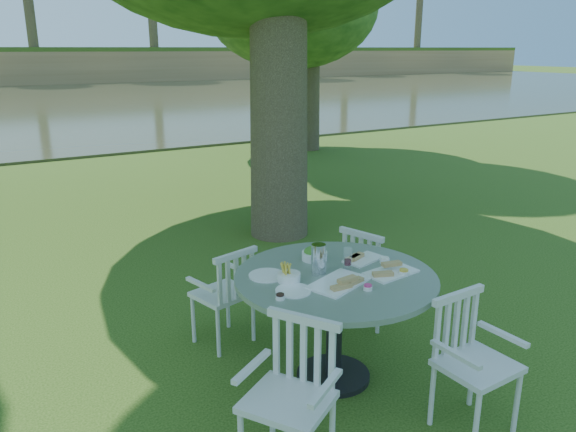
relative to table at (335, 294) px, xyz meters
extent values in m
plane|color=#1F3E0D|center=(0.46, 1.26, -0.70)|extent=(140.00, 140.00, 0.00)
cylinder|color=black|center=(0.00, 0.00, -0.68)|extent=(0.56, 0.56, 0.04)
cylinder|color=black|center=(0.00, 0.00, -0.27)|extent=(0.12, 0.12, 0.77)
cylinder|color=slate|center=(0.00, 0.00, 0.13)|extent=(1.47, 1.47, 0.04)
cylinder|color=silver|center=(1.09, 0.48, -0.47)|extent=(0.04, 0.04, 0.45)
cylinder|color=silver|center=(0.98, 0.86, -0.47)|extent=(0.04, 0.04, 0.45)
cylinder|color=silver|center=(0.74, 0.38, -0.47)|extent=(0.04, 0.04, 0.45)
cylinder|color=silver|center=(0.63, 0.76, -0.47)|extent=(0.04, 0.04, 0.45)
cube|color=silver|center=(0.86, 0.62, -0.23)|extent=(0.53, 0.55, 0.04)
cube|color=silver|center=(0.67, 0.56, -0.02)|extent=(0.17, 0.45, 0.46)
cylinder|color=silver|center=(-0.35, 1.15, -0.48)|extent=(0.03, 0.03, 0.43)
cylinder|color=silver|center=(-0.72, 1.06, -0.48)|extent=(0.03, 0.03, 0.43)
cylinder|color=silver|center=(-0.26, 0.82, -0.48)|extent=(0.03, 0.03, 0.43)
cylinder|color=silver|center=(-0.63, 0.73, -0.48)|extent=(0.03, 0.03, 0.43)
cube|color=silver|center=(-0.49, 0.94, -0.25)|extent=(0.52, 0.49, 0.04)
cube|color=silver|center=(-0.44, 0.76, -0.05)|extent=(0.43, 0.15, 0.44)
cylinder|color=silver|center=(-0.76, -0.41, -0.47)|extent=(0.04, 0.04, 0.46)
cylinder|color=silver|center=(-0.55, -0.76, -0.47)|extent=(0.04, 0.04, 0.46)
cube|color=silver|center=(-0.81, -0.68, -0.21)|extent=(0.61, 0.63, 0.04)
cube|color=silver|center=(-0.64, -0.57, 0.00)|extent=(0.28, 0.42, 0.47)
cylinder|color=silver|center=(0.25, -1.15, -0.47)|extent=(0.04, 0.04, 0.45)
cylinder|color=silver|center=(0.65, -1.13, -0.47)|extent=(0.04, 0.04, 0.45)
cylinder|color=silver|center=(0.24, -0.79, -0.47)|extent=(0.04, 0.04, 0.45)
cylinder|color=silver|center=(0.64, -0.77, -0.47)|extent=(0.04, 0.04, 0.45)
cube|color=silver|center=(0.45, -0.96, -0.23)|extent=(0.48, 0.44, 0.04)
cube|color=silver|center=(0.44, -0.76, -0.02)|extent=(0.46, 0.06, 0.46)
cube|color=white|center=(-0.08, -0.14, 0.16)|extent=(0.51, 0.41, 0.02)
cube|color=white|center=(0.36, -0.18, 0.16)|extent=(0.41, 0.27, 0.02)
cube|color=white|center=(0.36, 0.14, 0.16)|extent=(0.36, 0.25, 0.01)
cylinder|color=white|center=(-0.41, -0.09, 0.16)|extent=(0.25, 0.25, 0.01)
cylinder|color=white|center=(-0.44, 0.24, 0.16)|extent=(0.26, 0.26, 0.01)
cylinder|color=white|center=(-0.35, 0.07, 0.18)|extent=(0.16, 0.16, 0.06)
cylinder|color=white|center=(0.04, 0.34, 0.19)|extent=(0.20, 0.20, 0.07)
cylinder|color=silver|center=(-0.07, 0.12, 0.26)|extent=(0.11, 0.11, 0.21)
cylinder|color=white|center=(0.14, 0.04, 0.24)|extent=(0.06, 0.06, 0.17)
cylinder|color=white|center=(-0.07, 0.08, 0.21)|extent=(0.07, 0.07, 0.11)
cylinder|color=white|center=(-0.13, 0.07, 0.20)|extent=(0.06, 0.06, 0.10)
cylinder|color=white|center=(0.04, -0.32, 0.17)|extent=(0.06, 0.06, 0.03)
cylinder|color=white|center=(0.42, -0.25, 0.17)|extent=(0.08, 0.08, 0.03)
cylinder|color=white|center=(0.46, 0.01, 0.17)|extent=(0.08, 0.08, 0.03)
cylinder|color=white|center=(-0.55, -0.15, 0.17)|extent=(0.06, 0.06, 0.03)
ellipsoid|color=#1C3D13|center=(5.33, 8.65, 2.66)|extent=(3.57, 3.57, 2.50)
cube|color=#353921|center=(0.46, 24.26, -0.70)|extent=(100.00, 28.00, 0.12)
camera|label=1|loc=(-2.22, -3.07, 1.73)|focal=35.00mm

